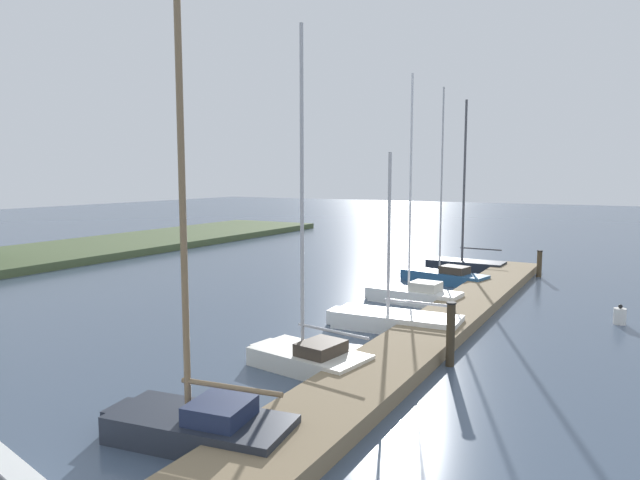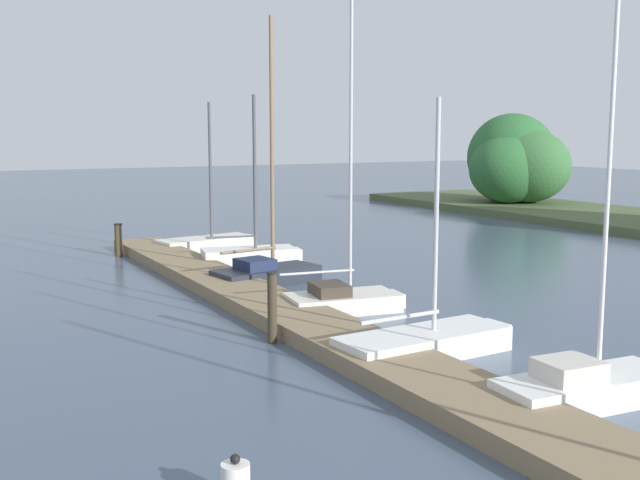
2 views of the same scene
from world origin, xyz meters
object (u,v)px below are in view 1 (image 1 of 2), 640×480
at_px(sailboat_6, 443,275).
at_px(sailboat_5, 413,293).
at_px(channel_buoy_0, 620,316).
at_px(sailboat_2, 196,418).
at_px(mooring_piling_2, 539,264).
at_px(sailboat_7, 464,262).
at_px(mooring_piling_1, 451,334).
at_px(sailboat_4, 391,320).
at_px(sailboat_3, 307,354).

bearing_deg(sailboat_6, sailboat_5, 105.16).
bearing_deg(channel_buoy_0, sailboat_2, 153.68).
bearing_deg(mooring_piling_2, sailboat_6, 136.48).
distance_m(sailboat_6, sailboat_7, 3.85).
relative_size(mooring_piling_1, channel_buoy_0, 2.52).
bearing_deg(sailboat_7, sailboat_2, 93.82).
xyz_separation_m(sailboat_7, mooring_piling_1, (-13.91, -3.43, 0.40)).
distance_m(mooring_piling_2, channel_buoy_0, 8.02).
bearing_deg(sailboat_6, mooring_piling_1, 120.58).
bearing_deg(mooring_piling_1, sailboat_5, 27.66).
xyz_separation_m(sailboat_4, sailboat_5, (3.58, 0.65, 0.08)).
height_order(sailboat_6, channel_buoy_0, sailboat_6).
relative_size(sailboat_3, mooring_piling_1, 5.08).
relative_size(sailboat_7, mooring_piling_1, 5.17).
relative_size(sailboat_2, sailboat_6, 0.96).
bearing_deg(sailboat_5, mooring_piling_1, 121.72).
distance_m(sailboat_4, channel_buoy_0, 7.04).
distance_m(sailboat_5, mooring_piling_2, 8.25).
bearing_deg(sailboat_7, mooring_piling_1, 105.34).
xyz_separation_m(sailboat_7, mooring_piling_2, (-0.38, -3.45, 0.23)).
height_order(sailboat_4, sailboat_5, sailboat_5).
bearing_deg(sailboat_2, mooring_piling_2, -106.11).
bearing_deg(sailboat_3, sailboat_6, -79.38).
relative_size(sailboat_3, sailboat_4, 1.52).
height_order(sailboat_3, sailboat_4, sailboat_3).
height_order(sailboat_4, sailboat_7, sailboat_7).
height_order(sailboat_2, mooring_piling_1, sailboat_2).
distance_m(sailboat_2, sailboat_5, 11.81).
relative_size(sailboat_4, sailboat_7, 0.65).
distance_m(sailboat_2, mooring_piling_2, 19.62).
xyz_separation_m(sailboat_3, mooring_piling_2, (15.35, -2.88, 0.25)).
bearing_deg(sailboat_3, sailboat_4, -87.30).
bearing_deg(sailboat_2, sailboat_5, -96.13).
height_order(sailboat_5, mooring_piling_1, sailboat_5).
xyz_separation_m(sailboat_2, sailboat_5, (11.80, 0.46, -0.06)).
relative_size(sailboat_6, mooring_piling_1, 5.21).
bearing_deg(sailboat_3, sailboat_2, 102.01).
bearing_deg(channel_buoy_0, sailboat_4, 124.09).
bearing_deg(sailboat_7, sailboat_4, 96.40).
bearing_deg(sailboat_6, channel_buoy_0, 162.89).
bearing_deg(sailboat_2, channel_buoy_0, -124.68).
bearing_deg(sailboat_4, sailboat_6, -87.23).
bearing_deg(channel_buoy_0, mooring_piling_1, 151.50).
distance_m(sailboat_5, channel_buoy_0, 6.49).
distance_m(sailboat_3, sailboat_4, 4.16).
xyz_separation_m(mooring_piling_1, channel_buoy_0, (6.26, -3.40, -0.53)).
bearing_deg(sailboat_7, sailboat_5, 93.97).
relative_size(sailboat_6, sailboat_7, 1.01).
bearing_deg(sailboat_5, sailboat_4, 104.36).
distance_m(mooring_piling_1, channel_buoy_0, 7.14).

